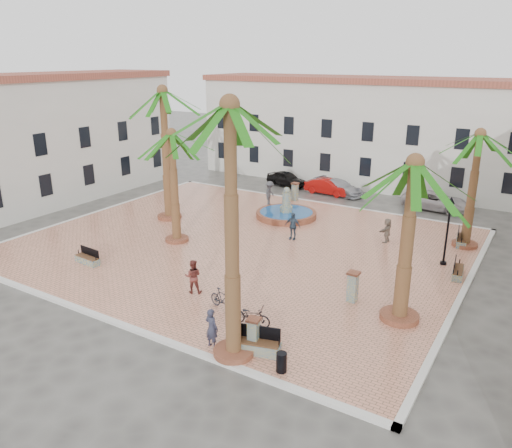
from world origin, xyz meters
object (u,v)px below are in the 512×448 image
at_px(pedestrian_east, 387,230).
at_px(car_red, 328,187).
at_px(palm_e, 413,184).
at_px(cyclist_b, 193,276).
at_px(bench_ne, 461,240).
at_px(bollard_se, 254,334).
at_px(bollard_e, 353,286).
at_px(pedestrian_fountain_b, 293,226).
at_px(palm_nw, 163,105).
at_px(bicycle_b, 223,299).
at_px(car_black, 287,179).
at_px(pedestrian_north, 270,193).
at_px(bicycle_a, 251,315).
at_px(bench_e, 458,272).
at_px(cyclist_a, 212,328).
at_px(bench_se, 256,345).
at_px(palm_s, 230,134).
at_px(pedestrian_fountain_a, 233,211).
at_px(bench_s, 88,259).
at_px(car_silver, 339,187).
at_px(car_white, 435,201).
at_px(palm_ne, 478,148).
at_px(lamppost_e, 449,219).
at_px(lamppost_s, 234,287).
at_px(bollard_n, 295,191).
at_px(litter_bin, 281,362).

distance_m(pedestrian_east, car_red, 12.17).
relative_size(palm_e, cyclist_b, 4.35).
bearing_deg(bench_ne, bollard_se, 155.07).
bearing_deg(bench_ne, bollard_e, 155.48).
height_order(bench_ne, pedestrian_fountain_b, pedestrian_fountain_b).
bearing_deg(bollard_e, palm_nw, 161.65).
bearing_deg(pedestrian_fountain_b, pedestrian_east, 22.71).
bearing_deg(pedestrian_east, bollard_se, 3.62).
xyz_separation_m(bicycle_b, car_black, (-8.72, 22.38, 0.02)).
bearing_deg(pedestrian_north, bicycle_a, -159.53).
bearing_deg(bench_e, bollard_e, 139.49).
bearing_deg(bench_e, cyclist_a, 143.13).
bearing_deg(cyclist_a, bench_se, -154.58).
xyz_separation_m(palm_s, pedestrian_east, (1.18, 15.35, -7.83)).
distance_m(bench_e, pedestrian_fountain_a, 15.03).
relative_size(pedestrian_fountain_b, pedestrian_north, 0.92).
bearing_deg(palm_s, bench_s, 165.16).
bearing_deg(pedestrian_fountain_b, car_silver, 95.10).
xyz_separation_m(bench_e, cyclist_a, (-7.05, -12.28, 0.59)).
bearing_deg(bollard_se, car_black, 115.55).
bearing_deg(pedestrian_north, car_red, -28.52).
height_order(pedestrian_east, car_white, pedestrian_east).
distance_m(car_black, car_white, 13.24).
bearing_deg(palm_ne, bollard_se, -106.85).
height_order(palm_ne, bicycle_a, palm_ne).
bearing_deg(lamppost_e, bicycle_a, -116.51).
xyz_separation_m(bicycle_b, pedestrian_east, (3.66, 12.57, 0.27)).
height_order(palm_nw, cyclist_a, palm_nw).
bearing_deg(lamppost_s, bench_e, 62.56).
relative_size(bollard_n, bollard_e, 0.97).
bearing_deg(pedestrian_fountain_a, litter_bin, -45.78).
xyz_separation_m(bollard_se, cyclist_b, (-5.23, 2.79, 0.12)).
height_order(lamppost_s, pedestrian_fountain_a, lamppost_s).
relative_size(lamppost_e, pedestrian_fountain_b, 2.24).
relative_size(bollard_se, pedestrian_north, 0.74).
bearing_deg(bench_e, car_red, 39.34).
relative_size(pedestrian_fountain_a, car_red, 0.45).
bearing_deg(bench_se, bench_ne, 58.89).
bearing_deg(car_silver, lamppost_e, -122.78).
xyz_separation_m(pedestrian_north, pedestrian_east, (10.33, -3.22, -0.19)).
distance_m(bench_se, car_red, 25.09).
distance_m(bicycle_a, pedestrian_east, 13.22).
bearing_deg(pedestrian_fountain_a, pedestrian_east, 15.91).
bearing_deg(cyclist_b, palm_ne, -156.51).
bearing_deg(bench_s, car_silver, 78.65).
distance_m(litter_bin, car_silver, 26.14).
bearing_deg(pedestrian_north, palm_e, -139.02).
xyz_separation_m(cyclist_b, car_silver, (-1.25, 21.40, -0.36)).
xyz_separation_m(bench_e, car_black, (-17.21, 12.88, 0.26)).
bearing_deg(bollard_e, palm_s, -108.96).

